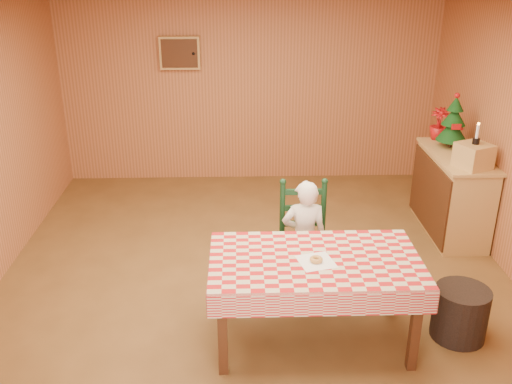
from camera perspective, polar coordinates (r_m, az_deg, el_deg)
ground at (r=5.45m, az=0.07°, el=-10.07°), size 6.00×6.00×0.00m
cabin_walls at (r=5.22m, az=-0.14°, el=10.32°), size 5.10×6.05×2.65m
dining_table at (r=4.52m, az=5.90°, el=-7.54°), size 1.66×0.96×0.77m
ladder_chair at (r=5.29m, az=4.75°, el=-4.92°), size 0.44×0.40×1.08m
seated_child at (r=5.21m, az=4.84°, el=-4.64°), size 0.41×0.27×1.12m
napkin at (r=4.43m, az=6.03°, el=-6.93°), size 0.32×0.32×0.00m
donut at (r=4.42m, az=6.04°, el=-6.72°), size 0.12×0.12×0.03m
shelf_unit at (r=6.73m, az=18.95°, el=-0.14°), size 0.54×1.24×0.93m
crate at (r=6.19m, az=20.94°, el=3.41°), size 0.40×0.40×0.25m
christmas_tree at (r=6.72m, az=19.13°, el=6.55°), size 0.34×0.34×0.62m
flower_arrangement at (r=7.00m, az=17.82°, el=6.52°), size 0.27×0.27×0.37m
candle_set at (r=6.13m, az=21.19°, el=5.08°), size 0.07×0.07×0.22m
storage_bin at (r=5.08m, az=19.74°, el=-11.33°), size 0.51×0.51×0.45m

